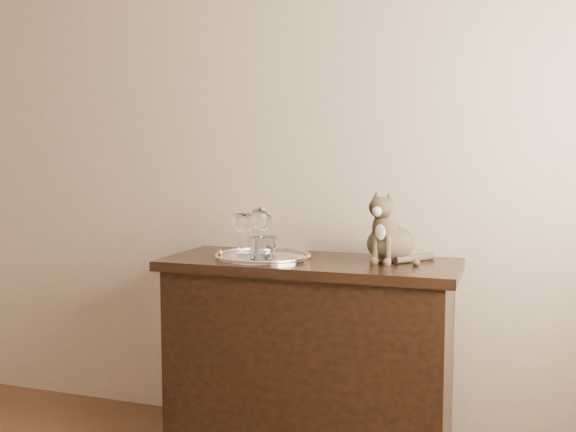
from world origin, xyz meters
name	(u,v)px	position (x,y,z in m)	size (l,w,h in m)	color
wall_back	(209,140)	(0.00, 2.25, 1.35)	(4.00, 0.10, 2.70)	tan
sideboard	(310,361)	(0.60, 1.94, 0.42)	(1.20, 0.50, 0.85)	black
tray	(263,258)	(0.41, 1.91, 0.85)	(0.40, 0.40, 0.01)	white
wine_glass_a	(248,232)	(0.31, 1.99, 0.95)	(0.07, 0.07, 0.18)	white
wine_glass_b	(264,232)	(0.38, 2.00, 0.95)	(0.07, 0.07, 0.18)	white
wine_glass_c	(240,233)	(0.30, 1.91, 0.95)	(0.07, 0.07, 0.19)	white
wine_glass_d	(260,231)	(0.38, 1.93, 0.96)	(0.08, 0.08, 0.21)	silver
tumbler_a	(266,248)	(0.45, 1.82, 0.91)	(0.08, 0.08, 0.10)	white
tumbler_b	(260,248)	(0.42, 1.84, 0.90)	(0.08, 0.08, 0.09)	silver
cat	(391,225)	(0.92, 2.02, 0.99)	(0.29, 0.27, 0.29)	brown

